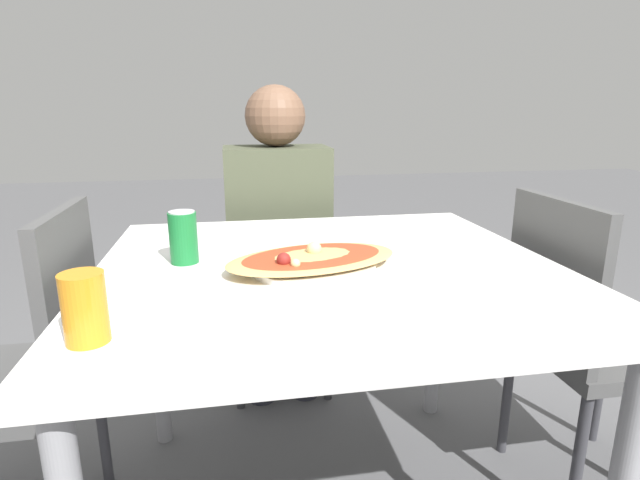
% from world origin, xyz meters
% --- Properties ---
extents(dining_table, '(1.08, 0.99, 0.75)m').
position_xyz_m(dining_table, '(0.00, 0.00, 0.68)').
color(dining_table, white).
rests_on(dining_table, ground_plane).
extents(chair_far_seated, '(0.40, 0.40, 0.88)m').
position_xyz_m(chair_far_seated, '(-0.05, 0.82, 0.50)').
color(chair_far_seated, '#4C4C4C').
rests_on(chair_far_seated, ground_plane).
extents(chair_side_left, '(0.40, 0.40, 0.88)m').
position_xyz_m(chair_side_left, '(-0.73, 0.09, 0.50)').
color(chair_side_left, '#4C4C4C').
rests_on(chair_side_left, ground_plane).
extents(chair_side_right, '(0.40, 0.40, 0.88)m').
position_xyz_m(chair_side_right, '(0.73, 0.01, 0.50)').
color(chair_side_right, '#4C4C4C').
rests_on(chair_side_right, ground_plane).
extents(person_seated, '(0.38, 0.27, 1.19)m').
position_xyz_m(person_seated, '(-0.05, 0.71, 0.71)').
color(person_seated, '#2D2D38').
rests_on(person_seated, ground_plane).
extents(pizza_main, '(0.45, 0.32, 0.06)m').
position_xyz_m(pizza_main, '(-0.04, -0.04, 0.77)').
color(pizza_main, white).
rests_on(pizza_main, dining_table).
extents(soda_can, '(0.07, 0.07, 0.12)m').
position_xyz_m(soda_can, '(-0.34, 0.06, 0.81)').
color(soda_can, '#197233').
rests_on(soda_can, dining_table).
extents(drink_glass, '(0.07, 0.07, 0.11)m').
position_xyz_m(drink_glass, '(-0.45, -0.34, 0.81)').
color(drink_glass, orange).
rests_on(drink_glass, dining_table).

